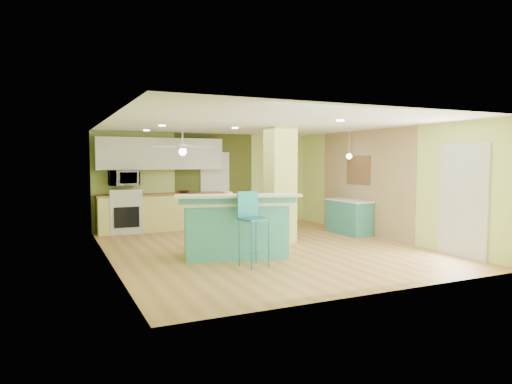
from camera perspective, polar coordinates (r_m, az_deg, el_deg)
floor at (r=9.35m, az=0.89°, el=-7.04°), size 6.00×7.00×0.01m
ceiling at (r=9.21m, az=0.90°, el=8.47°), size 6.00×7.00×0.01m
wall_back at (r=12.45m, az=-6.10°, el=1.51°), size 6.00×0.01×2.50m
wall_front at (r=6.23m, az=14.97°, el=-1.08°), size 6.00×0.01×2.50m
wall_left at (r=8.35m, az=-18.04°, el=0.12°), size 0.01×7.00×2.50m
wall_right at (r=10.84m, az=15.38°, el=1.02°), size 0.01×7.00×2.50m
wood_panel at (r=11.29m, az=13.35°, el=1.17°), size 0.02×3.40×2.50m
olive_accent at (r=12.50m, az=-5.20°, el=1.52°), size 2.20×0.02×2.50m
interior_door at (r=12.48m, az=-5.15°, el=0.37°), size 0.82×0.05×2.00m
french_door at (r=9.19m, az=24.45°, el=-0.96°), size 0.04×1.08×2.10m
column at (r=9.93m, az=3.03°, el=0.90°), size 0.55×0.55×2.50m
kitchen_run at (r=11.86m, az=-11.57°, el=-2.45°), size 3.25×0.63×0.94m
stove at (r=11.67m, az=-16.10°, el=-2.69°), size 0.76×0.66×1.08m
upper_cabinets at (r=11.90m, az=-11.80°, el=4.70°), size 3.20×0.34×0.80m
microwave at (r=11.62m, az=-16.20°, el=1.69°), size 0.70×0.48×0.39m
ceiling_fan at (r=10.68m, az=-9.16°, el=5.51°), size 1.41×1.41×0.61m
pendant_lamp at (r=11.20m, az=11.56°, el=4.42°), size 0.14×0.14×0.69m
wall_decor at (r=11.43m, az=12.67°, el=2.72°), size 0.03×0.90×0.70m
peninsula at (r=8.48m, az=-2.62°, el=-4.41°), size 2.31×1.65×1.19m
bar_stool at (r=7.66m, az=-0.61°, el=-3.06°), size 0.49×0.49×1.26m
side_counter at (r=11.34m, az=11.53°, el=-3.03°), size 0.54×1.28×0.82m
fruit_bowl at (r=11.95m, az=-8.97°, el=0.04°), size 0.31×0.31×0.06m
canister at (r=8.28m, az=-3.49°, el=-0.63°), size 0.15×0.15×0.18m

